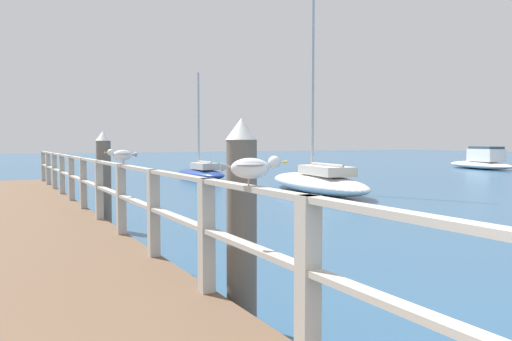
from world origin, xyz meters
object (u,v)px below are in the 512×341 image
dock_piling_near (242,224)px  dock_piling_far (104,180)px  boat_2 (201,172)px  seagull_foreground (251,167)px  boat_0 (317,181)px  boat_1 (482,162)px  seagull_background (122,155)px

dock_piling_near → dock_piling_far: (0.00, 6.09, 0.00)m
boat_2 → seagull_foreground: bearing=-111.3°
dock_piling_near → boat_0: size_ratio=0.23×
dock_piling_far → seagull_foreground: dock_piling_far is taller
dock_piling_near → boat_1: bearing=33.7°
dock_piling_near → boat_0: 12.70m
seagull_foreground → seagull_background: (-0.02, 3.83, 0.00)m
dock_piling_near → seagull_foreground: (-0.37, -0.90, 0.58)m
seagull_background → boat_0: bearing=-62.9°
dock_piling_far → boat_1: size_ratio=0.33×
dock_piling_near → seagull_foreground: dock_piling_near is taller
dock_piling_near → boat_1: size_ratio=0.33×
dock_piling_near → seagull_background: (-0.39, 2.93, 0.58)m
boat_0 → boat_2: (-1.07, 7.84, -0.10)m
dock_piling_near → boat_2: (6.81, 17.79, -0.68)m
seagull_foreground → boat_0: size_ratio=0.05×
dock_piling_near → seagull_foreground: bearing=-112.6°
boat_1 → dock_piling_far: bearing=39.2°
boat_0 → boat_1: size_ratio=1.45×
boat_0 → seagull_background: bearing=-130.0°
dock_piling_near → boat_1: dock_piling_near is taller
dock_piling_near → boat_0: bearing=51.6°
seagull_foreground → boat_1: 31.80m
dock_piling_far → boat_1: 28.06m
seagull_foreground → boat_2: boat_2 is taller
seagull_background → boat_2: 16.55m
seagull_foreground → boat_0: 13.67m
dock_piling_near → seagull_background: 3.01m
seagull_background → boat_2: (7.20, 14.85, -1.26)m
boat_1 → seagull_background: bearing=44.5°
seagull_foreground → seagull_background: bearing=-153.8°
boat_0 → dock_piling_far: bearing=-144.3°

